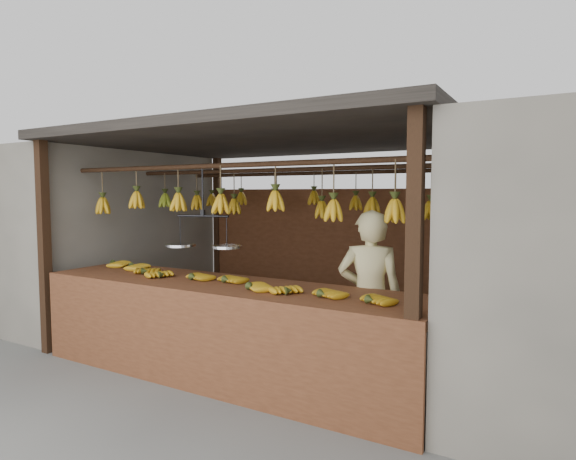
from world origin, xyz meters
The scene contains 8 objects.
ground centered at (0.00, 0.00, 0.00)m, with size 80.00×80.00×0.00m, color #5B5B57.
stall centered at (0.00, 0.33, 1.97)m, with size 4.30×3.30×2.40m.
neighbor_left centered at (-3.60, 0.00, 1.15)m, with size 3.00×3.00×2.30m, color slate.
counter centered at (0.12, -1.24, 0.72)m, with size 3.94×0.90×0.96m.
hanging_bananas centered at (0.01, 0.00, 1.62)m, with size 3.65×2.23×0.40m.
balance_scale centered at (-0.22, -1.00, 1.26)m, with size 0.78×0.41×0.79m.
vendor centered at (1.36, -0.60, 0.79)m, with size 0.58×0.38×1.59m, color beige.
bag_bundles centered at (1.94, 1.35, 1.03)m, with size 0.08×0.26×1.26m.
Camera 1 is at (2.85, -4.66, 1.74)m, focal length 30.00 mm.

